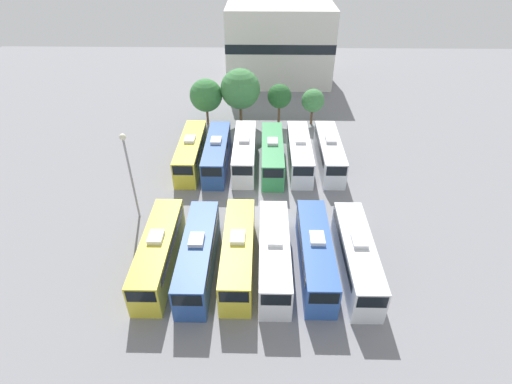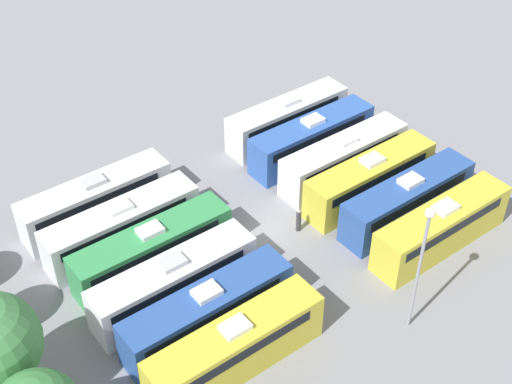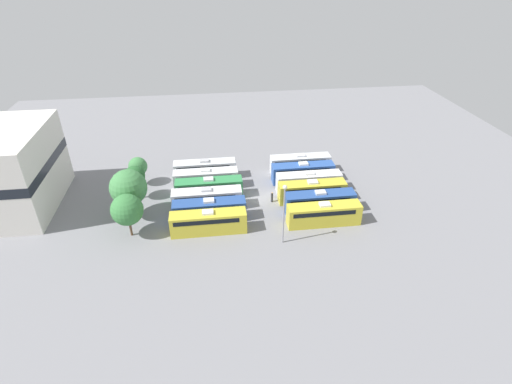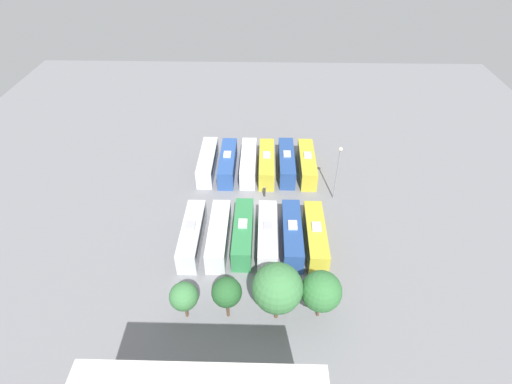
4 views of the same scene
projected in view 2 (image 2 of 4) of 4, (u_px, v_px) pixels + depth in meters
ground_plane at (268, 231)px, 50.57m from camera, size 118.61×118.61×0.00m
bus_0 at (441, 226)px, 48.28m from camera, size 2.55×11.04×3.60m
bus_1 at (407, 199)px, 50.53m from camera, size 2.55×11.04×3.60m
bus_2 at (370, 178)px, 52.44m from camera, size 2.55×11.04×3.60m
bus_3 at (344, 158)px, 54.44m from camera, size 2.55×11.04×3.60m
bus_4 at (312, 138)px, 56.52m from camera, size 2.55×11.04×3.60m
bus_5 at (287, 118)px, 58.78m from camera, size 2.55×11.04×3.60m
bus_6 at (235, 347)px, 40.26m from camera, size 2.55×11.04×3.60m
bus_7 at (207, 311)px, 42.31m from camera, size 2.55×11.04×3.60m
bus_8 at (174, 282)px, 44.24m from camera, size 2.55×11.04×3.60m
bus_9 at (152, 249)px, 46.49m from camera, size 2.55×11.04×3.60m
bus_10 at (122, 226)px, 48.31m from camera, size 2.55×11.04×3.60m
bus_11 at (96, 200)px, 50.49m from camera, size 2.55×11.04×3.60m
worker_person at (299, 221)px, 50.12m from camera, size 0.36×0.36×1.84m
light_pole at (422, 252)px, 39.97m from camera, size 0.60×0.60×9.34m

